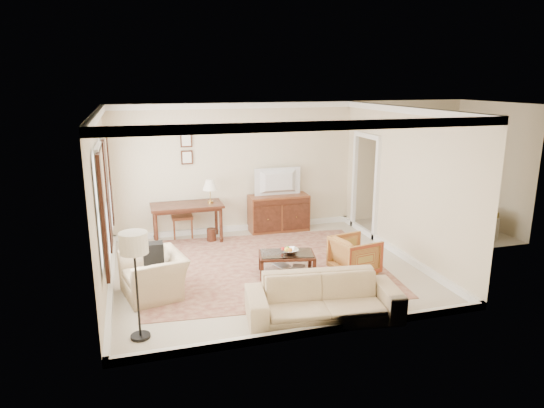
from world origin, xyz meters
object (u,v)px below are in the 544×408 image
sideboard (279,213)px  striped_armchair (355,254)px  writing_desk (187,209)px  club_armchair (154,268)px  coffee_table (287,258)px  tv (279,173)px  sofa (324,291)px

sideboard → striped_armchair: bearing=-79.0°
sideboard → writing_desk: bearing=-175.0°
sideboard → club_armchair: bearing=-137.1°
coffee_table → striped_armchair: 1.22m
writing_desk → tv: bearing=4.5°
writing_desk → striped_armchair: bearing=-44.9°
writing_desk → sofa: sofa is taller
sideboard → club_armchair: size_ratio=1.30×
sofa → striped_armchair: bearing=58.2°
sideboard → club_armchair: club_armchair is taller
writing_desk → sofa: (1.45, -4.09, -0.28)m
tv → sofa: (-0.65, -4.25, -0.91)m
writing_desk → sideboard: (2.10, 0.19, -0.30)m
writing_desk → club_armchair: 2.69m
writing_desk → sofa: size_ratio=0.68×
writing_desk → club_armchair: size_ratio=1.44×
striped_armchair → club_armchair: size_ratio=0.71×
writing_desk → tv: 2.20m
sideboard → coffee_table: 2.64m
striped_armchair → club_armchair: club_armchair is taller
striped_armchair → sofa: bearing=130.8°
sideboard → tv: 0.93m
sideboard → coffee_table: sideboard is taller
tv → coffee_table: size_ratio=0.96×
sofa → writing_desk: bearing=117.4°
tv → coffee_table: bearing=75.8°
tv → sofa: 4.40m
sideboard → tv: tv is taller
coffee_table → sofa: sofa is taller
sideboard → club_armchair: 4.01m
striped_armchair → club_armchair: (-3.49, 0.09, 0.08)m
tv → club_armchair: (-2.94, -2.71, -0.89)m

